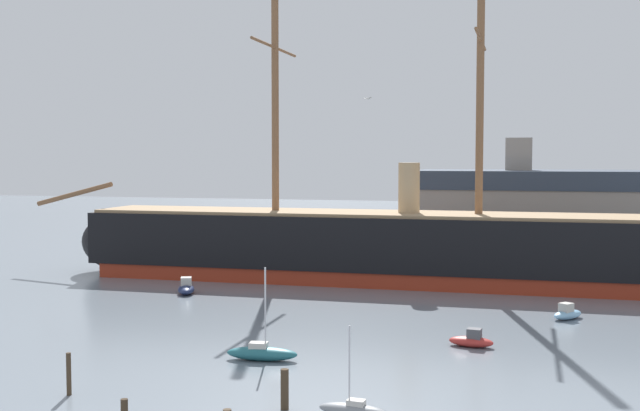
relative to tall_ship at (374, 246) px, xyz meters
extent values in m
cube|color=maroon|center=(0.00, 0.00, -3.02)|extent=(58.47, 8.82, 1.52)
cube|color=black|center=(0.00, 0.00, 0.46)|extent=(60.90, 9.19, 5.44)
ellipsoid|color=black|center=(-28.01, -0.03, -0.30)|extent=(10.97, 8.23, 6.96)
cube|color=#9E7F5B|center=(0.00, 0.00, 3.34)|extent=(59.68, 8.46, 0.33)
cylinder|color=brown|center=(-10.66, -0.01, 17.32)|extent=(0.76, 0.76, 28.27)
cylinder|color=brown|center=(-10.66, -0.01, 20.71)|extent=(0.32, 14.62, 0.30)
cylinder|color=brown|center=(10.66, 0.01, 17.32)|extent=(0.76, 0.76, 28.27)
cylinder|color=brown|center=(10.66, 0.01, 20.71)|extent=(0.32, 14.62, 0.30)
cylinder|color=brown|center=(-34.85, -0.03, 4.94)|extent=(9.63, 0.55, 2.90)
cylinder|color=tan|center=(3.65, 0.00, 5.90)|extent=(2.17, 2.17, 5.44)
ellipsoid|color=gray|center=(7.20, -42.27, -3.44)|extent=(3.62, 1.38, 0.67)
cube|color=beige|center=(7.38, -42.28, -3.06)|extent=(0.93, 0.66, 0.35)
cylinder|color=silver|center=(7.02, -42.25, -1.21)|extent=(0.09, 0.09, 4.07)
ellipsoid|color=#236670|center=(-0.79, -33.03, -3.34)|extent=(4.72, 1.83, 0.87)
cube|color=beige|center=(-1.02, -33.05, -2.85)|extent=(1.22, 0.87, 0.46)
cylinder|color=silver|center=(-0.56, -33.00, -0.43)|extent=(0.12, 0.12, 5.29)
ellipsoid|color=#B22D28|center=(11.86, -25.92, -3.42)|extent=(3.18, 1.64, 0.71)
cube|color=#4C4C51|center=(12.07, -25.95, -2.85)|extent=(1.03, 0.93, 0.71)
ellipsoid|color=#1E284C|center=(-15.81, -11.58, -3.35)|extent=(2.83, 3.97, 0.86)
cube|color=#B2ADA3|center=(-15.91, -11.35, -2.67)|extent=(1.35, 1.42, 0.86)
ellipsoid|color=#7FB2D6|center=(18.66, -14.56, -3.41)|extent=(2.97, 3.31, 0.74)
cube|color=#B2ADA3|center=(18.52, -14.74, -2.82)|extent=(1.27, 1.29, 0.74)
ellipsoid|color=#B22D28|center=(-32.91, 6.04, -3.46)|extent=(2.95, 2.00, 0.64)
cube|color=beige|center=(-32.91, 6.04, -3.22)|extent=(0.56, 1.03, 0.10)
ellipsoid|color=#236670|center=(25.29, 1.55, -3.34)|extent=(3.75, 4.62, 0.88)
cube|color=#B2ADA3|center=(25.16, 1.36, -2.84)|extent=(1.28, 1.39, 0.46)
cylinder|color=silver|center=(25.42, 1.75, -0.41)|extent=(0.12, 0.12, 5.34)
cylinder|color=#423323|center=(3.56, -42.03, -2.73)|extent=(0.42, 0.42, 2.10)
cylinder|color=#423323|center=(-8.55, -42.72, -2.61)|extent=(0.26, 0.26, 2.34)
cube|color=#565659|center=(20.76, 21.35, -3.38)|extent=(41.26, 16.92, 0.80)
cube|color=gray|center=(20.76, 21.35, 1.15)|extent=(37.51, 14.10, 8.25)
cube|color=#333D4C|center=(20.76, 21.35, 6.40)|extent=(38.26, 14.38, 2.26)
cube|color=gray|center=(14.18, 21.35, 9.54)|extent=(3.20, 3.20, 4.02)
ellipsoid|color=silver|center=(3.98, -23.06, 13.46)|extent=(0.32, 0.29, 0.11)
sphere|color=silver|center=(4.14, -22.93, 13.47)|extent=(0.09, 0.09, 0.09)
cube|color=#ADA89E|center=(3.78, -22.80, 13.48)|extent=(0.43, 0.50, 0.12)
cube|color=#ADA89E|center=(4.19, -23.31, 13.48)|extent=(0.43, 0.50, 0.12)
camera|label=1|loc=(15.60, -80.18, 9.21)|focal=44.43mm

